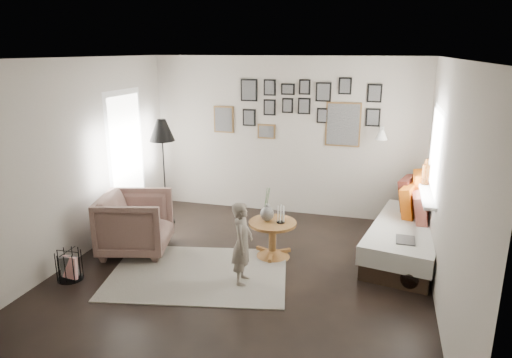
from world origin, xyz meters
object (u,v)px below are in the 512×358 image
(child, at_px, (242,243))
(armchair, at_px, (136,223))
(vase, at_px, (267,211))
(demijohn_small, at_px, (411,276))
(magazine_basket, at_px, (69,265))
(pedestal_table, at_px, (272,241))
(daybed, at_px, (407,232))
(floor_lamp, at_px, (162,134))
(demijohn_large, at_px, (398,269))

(child, bearing_deg, armchair, 70.47)
(vase, bearing_deg, child, -96.63)
(demijohn_small, bearing_deg, vase, 167.13)
(vase, relative_size, magazine_basket, 1.25)
(pedestal_table, distance_m, daybed, 1.83)
(floor_lamp, height_order, demijohn_small, floor_lamp)
(floor_lamp, relative_size, demijohn_small, 4.08)
(vase, distance_m, magazine_basket, 2.54)
(vase, height_order, magazine_basket, vase)
(daybed, height_order, floor_lamp, floor_lamp)
(floor_lamp, distance_m, demijohn_large, 3.91)
(demijohn_small, bearing_deg, pedestal_table, 167.18)
(pedestal_table, relative_size, child, 0.63)
(daybed, xyz_separation_m, floor_lamp, (-3.68, 0.18, 1.13))
(armchair, bearing_deg, vase, -93.46)
(vase, xyz_separation_m, armchair, (-1.76, -0.36, -0.23))
(daybed, height_order, child, child)
(armchair, distance_m, floor_lamp, 1.52)
(magazine_basket, bearing_deg, armchair, 67.96)
(pedestal_table, bearing_deg, child, -102.47)
(armchair, bearing_deg, floor_lamp, -9.66)
(armchair, relative_size, child, 0.90)
(magazine_basket, xyz_separation_m, demijohn_small, (3.97, 0.88, -0.03))
(daybed, height_order, demijohn_small, daybed)
(demijohn_large, xyz_separation_m, demijohn_small, (0.14, -0.12, -0.02))
(child, bearing_deg, vase, -11.30)
(pedestal_table, distance_m, armchair, 1.88)
(armchair, xyz_separation_m, demijohn_large, (3.44, 0.07, -0.24))
(demijohn_large, height_order, child, child)
(daybed, bearing_deg, armchair, -154.22)
(daybed, relative_size, floor_lamp, 1.27)
(daybed, bearing_deg, vase, -151.36)
(demijohn_large, relative_size, demijohn_small, 1.10)
(pedestal_table, height_order, child, child)
(pedestal_table, height_order, demijohn_large, pedestal_table)
(floor_lamp, xyz_separation_m, child, (1.77, -1.55, -0.94))
(magazine_basket, height_order, demijohn_small, demijohn_small)
(floor_lamp, distance_m, magazine_basket, 2.42)
(floor_lamp, height_order, child, floor_lamp)
(vase, relative_size, armchair, 0.50)
(daybed, distance_m, armchair, 3.69)
(floor_lamp, distance_m, demijohn_small, 4.08)
(armchair, xyz_separation_m, floor_lamp, (-0.11, 1.11, 1.03))
(armchair, distance_m, magazine_basket, 1.03)
(vase, bearing_deg, pedestal_table, -14.04)
(floor_lamp, relative_size, child, 1.66)
(magazine_basket, bearing_deg, vase, 31.27)
(pedestal_table, bearing_deg, daybed, 18.93)
(floor_lamp, relative_size, demijohn_large, 3.72)
(daybed, relative_size, child, 2.10)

